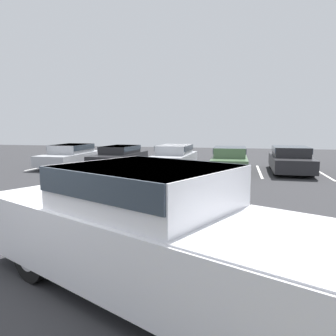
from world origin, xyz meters
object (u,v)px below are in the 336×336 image
object	(u,v)px
parked_sedan_a	(71,155)
parked_sedan_d	(230,158)
parked_sedan_b	(120,156)
parked_sedan_e	(290,159)
pickup_truck	(166,233)
parked_sedan_c	(174,156)

from	to	relation	value
parked_sedan_a	parked_sedan_d	bearing A→B (deg)	90.40
parked_sedan_b	parked_sedan_e	world-z (taller)	parked_sedan_e
pickup_truck	parked_sedan_c	world-z (taller)	pickup_truck
parked_sedan_b	pickup_truck	bearing A→B (deg)	27.25
parked_sedan_c	parked_sedan_d	size ratio (longest dim) A/B	1.02
pickup_truck	parked_sedan_a	bearing A→B (deg)	149.19
parked_sedan_a	parked_sedan_b	distance (m)	2.88
parked_sedan_c	parked_sedan_a	bearing A→B (deg)	-83.89
parked_sedan_c	parked_sedan_e	world-z (taller)	parked_sedan_e
parked_sedan_b	parked_sedan_d	xyz separation A→B (m)	(6.06, -0.26, 0.02)
pickup_truck	parked_sedan_d	bearing A→B (deg)	113.81
parked_sedan_d	pickup_truck	bearing A→B (deg)	-2.87
pickup_truck	parked_sedan_d	xyz separation A→B (m)	(0.46, 12.80, -0.24)
parked_sedan_b	parked_sedan_c	distance (m)	3.08
pickup_truck	parked_sedan_a	world-z (taller)	pickup_truck
parked_sedan_a	parked_sedan_c	bearing A→B (deg)	94.28
parked_sedan_b	parked_sedan_e	size ratio (longest dim) A/B	1.05
parked_sedan_e	parked_sedan_c	bearing A→B (deg)	-90.62
parked_sedan_a	parked_sedan_c	xyz separation A→B (m)	(5.95, 0.34, 0.00)
pickup_truck	parked_sedan_d	distance (m)	12.81
parked_sedan_d	parked_sedan_a	bearing A→B (deg)	-91.39
pickup_truck	parked_sedan_b	size ratio (longest dim) A/B	1.36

